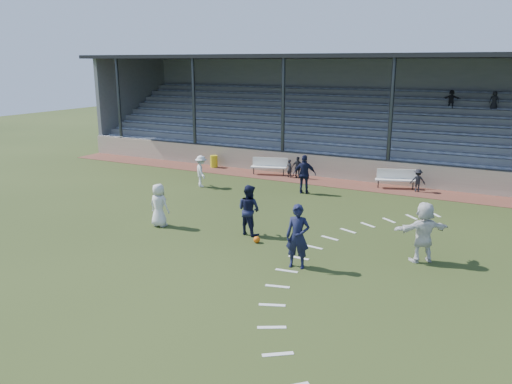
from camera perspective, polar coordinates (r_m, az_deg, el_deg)
ground at (r=17.63m, az=-3.74°, el=-5.93°), size 90.00×90.00×0.00m
cinder_track at (r=26.79m, az=7.85°, el=1.18°), size 34.00×2.00×0.02m
retaining_wall at (r=27.63m, az=8.63°, el=2.82°), size 34.00×0.18×1.20m
bench_left at (r=28.13m, az=1.54°, el=3.16°), size 2.03×1.01×0.95m
bench_right at (r=26.04m, az=15.76°, el=1.67°), size 2.02×1.10×0.95m
trash_bin at (r=30.20m, az=-4.84°, el=3.51°), size 0.45×0.45×0.72m
football at (r=17.65m, az=0.08°, el=-5.46°), size 0.23×0.23×0.23m
player_white_lead at (r=19.57m, az=-11.03°, el=-1.48°), size 0.82×0.54×1.68m
player_navy_lead at (r=15.38m, az=4.79°, el=-5.09°), size 0.81×0.61×2.01m
player_navy_mid at (r=18.28m, az=-0.82°, el=-2.04°), size 1.05×0.89×1.88m
player_white_wing at (r=25.48m, az=-6.28°, el=2.37°), size 1.15×1.16×1.61m
player_navy_wing at (r=24.14m, az=5.58°, el=2.03°), size 1.19×0.77×1.88m
player_white_back at (r=16.66m, az=18.60°, el=-4.35°), size 1.80×1.56×1.96m
sub_left_near at (r=27.45m, az=3.86°, el=2.70°), size 0.42×0.35×1.00m
sub_left_far at (r=27.29m, az=4.82°, el=2.81°), size 0.71×0.32×1.18m
sub_right at (r=25.60m, az=18.00°, el=1.27°), size 0.81×0.59×1.12m
grandstand at (r=31.81m, az=11.51°, el=7.17°), size 34.60×9.00×6.61m
penalty_arc at (r=16.04m, az=9.14°, el=-8.21°), size 3.89×14.63×0.01m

